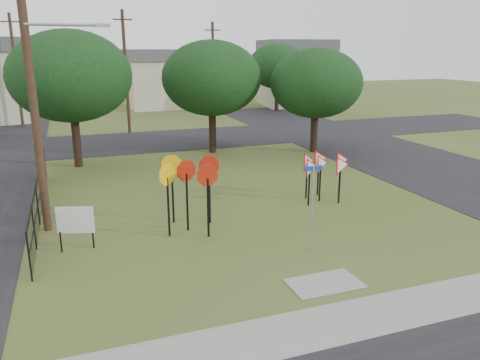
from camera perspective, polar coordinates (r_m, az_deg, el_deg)
name	(u,v)px	position (r m, az deg, el deg)	size (l,w,h in m)	color
ground	(287,250)	(15.31, 5.77, -8.47)	(140.00, 140.00, 0.00)	#3C4C1C
sidewalk	(362,317)	(12.10, 14.69, -15.90)	(30.00, 1.60, 0.02)	gray
planting_strip	(394,346)	(11.31, 18.28, -18.68)	(30.00, 0.80, 0.02)	#3C4C1C
street_right	(396,157)	(29.61, 18.53, 2.72)	(8.00, 50.00, 0.02)	black
street_far	(166,140)	(33.70, -9.06, 4.84)	(60.00, 8.00, 0.02)	black
curb_pad	(325,283)	(13.40, 10.29, -12.30)	(2.00, 1.20, 0.02)	gray
street_name_sign	(312,203)	(14.67, 8.78, -2.83)	(0.58, 0.06, 2.83)	#989AA1
stop_sign_cluster	(188,178)	(16.37, -6.30, 0.26)	(2.40, 1.94, 2.59)	black
yield_sign_cluster	(323,165)	(19.94, 10.09, 1.84)	(2.61, 1.53, 2.10)	black
info_board	(75,221)	(15.75, -19.44, -4.79)	(1.13, 0.38, 1.47)	black
utility_pole_main	(33,82)	(17.10, -23.93, 10.92)	(3.55, 0.33, 10.00)	#402B1D
far_pole_a	(126,72)	(36.81, -13.74, 12.71)	(1.40, 0.24, 9.00)	#402B1D
far_pole_b	(213,71)	(42.37, -3.29, 13.11)	(1.40, 0.24, 8.50)	#402B1D
far_pole_c	(16,70)	(42.75, -25.64, 12.00)	(1.40, 0.24, 9.00)	#402B1D
fence_run	(39,196)	(19.62, -23.28, -1.78)	(0.05, 11.55, 1.50)	black
house_mid	(165,78)	(53.60, -9.15, 12.20)	(8.40, 8.40, 6.20)	beige
house_right	(295,73)	(54.28, 6.72, 12.86)	(8.30, 8.30, 7.20)	beige
tree_near_left	(70,76)	(26.58, -19.97, 11.79)	(6.40, 6.40, 7.27)	black
tree_near_mid	(212,78)	(28.77, -3.48, 12.28)	(6.00, 6.00, 6.80)	black
tree_near_right	(316,83)	(29.27, 9.27, 11.55)	(5.60, 5.60, 6.33)	black
tree_far_right	(277,66)	(48.92, 4.57, 13.66)	(6.00, 6.00, 6.80)	black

